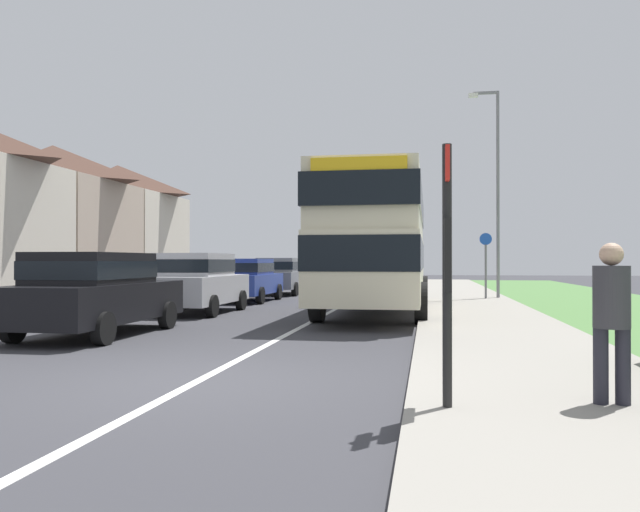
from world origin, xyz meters
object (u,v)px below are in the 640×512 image
object	(u,v)px
bus_stop_sign	(447,256)
parked_car_grey	(281,274)
double_decker_bus	(378,238)
street_lamp_mid	(495,181)
cycle_route_sign	(486,263)
parked_car_silver	(196,281)
parked_car_blue	(246,278)
pedestrian_at_stop	(612,315)
parked_car_black	(95,290)

from	to	relation	value
bus_stop_sign	parked_car_grey	bearing A→B (deg)	107.45
double_decker_bus	street_lamp_mid	xyz separation A→B (m)	(3.91, 6.56, 2.37)
double_decker_bus	cycle_route_sign	distance (m)	6.87
parked_car_silver	parked_car_blue	xyz separation A→B (m)	(-0.05, 5.15, -0.06)
pedestrian_at_stop	bus_stop_sign	xyz separation A→B (m)	(-1.56, -0.37, 0.56)
cycle_route_sign	parked_car_blue	bearing A→B (deg)	-170.36
street_lamp_mid	pedestrian_at_stop	bearing A→B (deg)	-92.46
parked_car_blue	street_lamp_mid	bearing A→B (deg)	13.41
bus_stop_sign	double_decker_bus	bearing A→B (deg)	97.72
parked_car_silver	street_lamp_mid	size ratio (longest dim) A/B	0.53
parked_car_blue	street_lamp_mid	size ratio (longest dim) A/B	0.53
parked_car_blue	bus_stop_sign	xyz separation A→B (m)	(6.75, -16.11, 0.67)
parked_car_blue	pedestrian_at_stop	distance (m)	17.80
parked_car_blue	bus_stop_sign	size ratio (longest dim) A/B	1.61
bus_stop_sign	street_lamp_mid	world-z (taller)	street_lamp_mid
pedestrian_at_stop	street_lamp_mid	xyz separation A→B (m)	(0.77, 17.90, 3.53)
parked_car_blue	cycle_route_sign	world-z (taller)	cycle_route_sign
parked_car_black	pedestrian_at_stop	distance (m)	9.75
parked_car_black	cycle_route_sign	xyz separation A→B (m)	(8.64, 12.07, 0.51)
parked_car_grey	bus_stop_sign	bearing A→B (deg)	-72.55
bus_stop_sign	street_lamp_mid	xyz separation A→B (m)	(2.33, 18.27, 2.97)
parked_car_black	parked_car_blue	distance (m)	10.60
parked_car_silver	street_lamp_mid	world-z (taller)	street_lamp_mid
pedestrian_at_stop	double_decker_bus	bearing A→B (deg)	105.51
pedestrian_at_stop	street_lamp_mid	distance (m)	18.26
parked_car_grey	pedestrian_at_stop	distance (m)	22.31
parked_car_silver	parked_car_grey	distance (m)	10.17
double_decker_bus	parked_car_silver	bearing A→B (deg)	-171.66
cycle_route_sign	street_lamp_mid	world-z (taller)	street_lamp_mid
parked_car_silver	cycle_route_sign	world-z (taller)	cycle_route_sign
cycle_route_sign	street_lamp_mid	bearing A→B (deg)	59.13
parked_car_silver	parked_car_grey	bearing A→B (deg)	89.66
parked_car_black	street_lamp_mid	bearing A→B (deg)	54.65
parked_car_black	parked_car_blue	world-z (taller)	parked_car_black
parked_car_silver	pedestrian_at_stop	world-z (taller)	parked_car_silver
parked_car_black	parked_car_grey	world-z (taller)	parked_car_black
parked_car_black	parked_car_silver	bearing A→B (deg)	89.71
double_decker_bus	parked_car_grey	distance (m)	10.76
parked_car_black	parked_car_grey	bearing A→B (deg)	89.67
parked_car_black	cycle_route_sign	bearing A→B (deg)	54.41
parked_car_black	cycle_route_sign	world-z (taller)	cycle_route_sign
parked_car_grey	bus_stop_sign	xyz separation A→B (m)	(6.64, -21.12, 0.64)
parked_car_blue	street_lamp_mid	world-z (taller)	street_lamp_mid
parked_car_blue	parked_car_black	bearing A→B (deg)	-89.89
parked_car_blue	pedestrian_at_stop	xyz separation A→B (m)	(8.31, -15.74, 0.10)
parked_car_grey	cycle_route_sign	distance (m)	9.27
cycle_route_sign	pedestrian_at_stop	bearing A→B (deg)	-91.18
double_decker_bus	pedestrian_at_stop	size ratio (longest dim) A/B	5.99
parked_car_silver	parked_car_grey	world-z (taller)	parked_car_silver
parked_car_black	parked_car_grey	distance (m)	15.61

